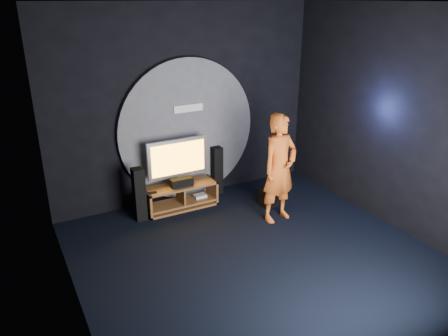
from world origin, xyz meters
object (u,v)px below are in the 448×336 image
at_px(tv, 178,160).
at_px(tower_speaker_left, 139,194).
at_px(media_console, 181,197).
at_px(player, 280,168).
at_px(subwoofer, 268,198).
at_px(tower_speaker_right, 217,170).

relative_size(tv, tower_speaker_left, 1.19).
relative_size(media_console, player, 0.70).
height_order(media_console, tower_speaker_left, tower_speaker_left).
bearing_deg(subwoofer, player, -105.72).
distance_m(tv, player, 1.79).
height_order(tower_speaker_right, player, player).
bearing_deg(subwoofer, tower_speaker_left, 165.10).
bearing_deg(tv, subwoofer, -27.19).
distance_m(tower_speaker_left, subwoofer, 2.31).
bearing_deg(tower_speaker_right, player, -73.40).
bearing_deg(tv, tower_speaker_left, -169.23).
height_order(media_console, tv, tv).
relative_size(tv, tower_speaker_right, 1.19).
height_order(tv, subwoofer, tv).
xyz_separation_m(media_console, tower_speaker_right, (0.86, 0.28, 0.27)).
bearing_deg(tower_speaker_left, tower_speaker_right, 12.24).
bearing_deg(player, media_console, 129.71).
xyz_separation_m(tower_speaker_left, subwoofer, (2.22, -0.59, -0.31)).
xyz_separation_m(subwoofer, player, (-0.14, -0.49, 0.77)).
bearing_deg(subwoofer, tv, 152.81).
relative_size(tower_speaker_left, player, 0.50).
relative_size(tower_speaker_right, subwoofer, 3.05).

